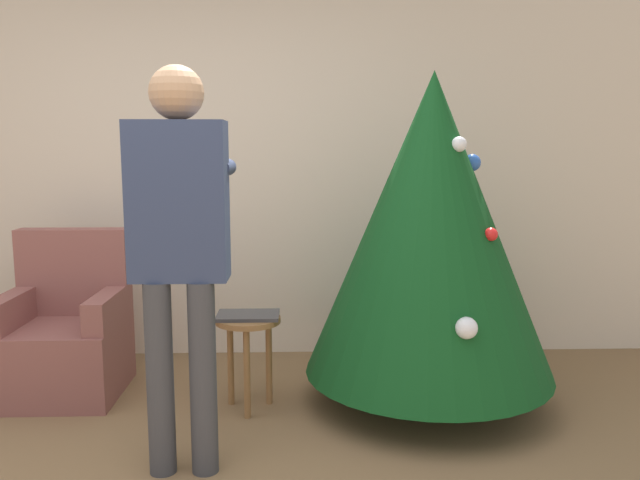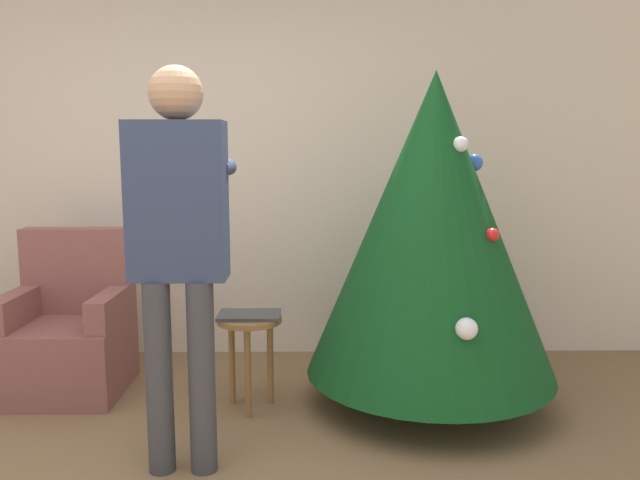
{
  "view_description": "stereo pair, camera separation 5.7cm",
  "coord_description": "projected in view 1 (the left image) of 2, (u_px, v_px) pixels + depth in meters",
  "views": [
    {
      "loc": [
        0.67,
        -2.12,
        1.44
      ],
      "look_at": [
        0.76,
        0.91,
        1.0
      ],
      "focal_mm": 35.0,
      "sensor_mm": 36.0,
      "label": 1
    },
    {
      "loc": [
        0.72,
        -2.12,
        1.44
      ],
      "look_at": [
        0.76,
        0.91,
        1.0
      ],
      "focal_mm": 35.0,
      "sensor_mm": 36.0,
      "label": 2
    }
  ],
  "objects": [
    {
      "name": "side_stool",
      "position": [
        248.0,
        335.0,
        3.45
      ],
      "size": [
        0.36,
        0.36,
        0.53
      ],
      "color": "olive",
      "rests_on": "ground_plane"
    },
    {
      "name": "laptop",
      "position": [
        248.0,
        315.0,
        3.43
      ],
      "size": [
        0.34,
        0.22,
        0.02
      ],
      "color": "#38383D",
      "rests_on": "side_stool"
    },
    {
      "name": "person_standing",
      "position": [
        179.0,
        231.0,
        2.72
      ],
      "size": [
        0.44,
        0.57,
        1.8
      ],
      "color": "#38383D",
      "rests_on": "ground_plane"
    },
    {
      "name": "christmas_tree",
      "position": [
        431.0,
        226.0,
        3.45
      ],
      "size": [
        1.39,
        1.39,
        1.86
      ],
      "color": "brown",
      "rests_on": "ground_plane"
    },
    {
      "name": "wall_back",
      "position": [
        204.0,
        163.0,
        4.3
      ],
      "size": [
        8.0,
        0.06,
        2.7
      ],
      "color": "beige",
      "rests_on": "ground_plane"
    },
    {
      "name": "armchair",
      "position": [
        66.0,
        337.0,
        3.71
      ],
      "size": [
        0.67,
        0.64,
        0.96
      ],
      "color": "brown",
      "rests_on": "ground_plane"
    }
  ]
}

